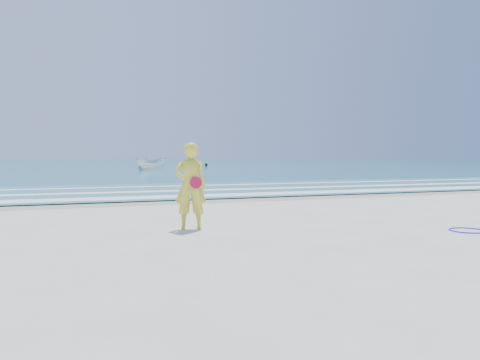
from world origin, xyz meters
name	(u,v)px	position (x,y,z in m)	size (l,w,h in m)	color
ground	(317,244)	(0.00, 0.00, 0.00)	(400.00, 400.00, 0.00)	silver
wet_sand	(195,200)	(0.00, 9.00, 0.00)	(400.00, 2.40, 0.00)	#B2A893
ocean	(88,163)	(0.00, 105.00, 0.02)	(400.00, 190.00, 0.04)	#19727F
shallow	(167,190)	(0.00, 14.00, 0.04)	(400.00, 10.00, 0.01)	#59B7AD
foam_near	(186,196)	(0.00, 10.30, 0.05)	(400.00, 1.40, 0.01)	white
foam_mid	(171,191)	(0.00, 13.20, 0.05)	(400.00, 0.90, 0.01)	white
foam_far	(158,186)	(0.00, 16.50, 0.05)	(400.00, 0.60, 0.01)	white
hoop	(467,230)	(3.84, 0.20, 0.01)	(0.76, 0.76, 0.03)	#0E21FE
boat	(152,163)	(4.62, 45.83, 0.80)	(1.48, 3.93, 1.52)	white
buoy	(206,165)	(15.34, 60.62, 0.27)	(0.46, 0.46, 0.46)	black
woman	(190,186)	(-1.78, 2.55, 0.97)	(0.79, 0.61, 1.94)	yellow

